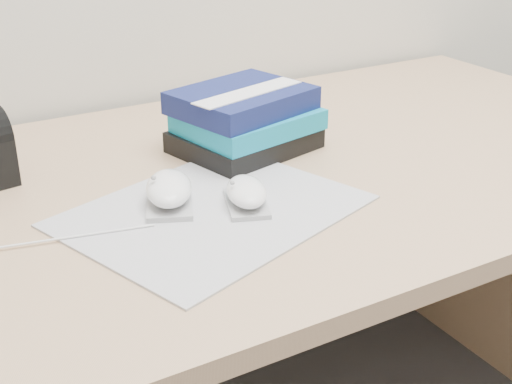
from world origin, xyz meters
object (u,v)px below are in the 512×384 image
mouse_rear (169,190)px  mouse_front (246,193)px  desk (227,279)px  book_stack (245,120)px

mouse_rear → mouse_front: size_ratio=1.16×
mouse_rear → mouse_front: 0.11m
desk → mouse_rear: (-0.15, -0.12, 0.26)m
desk → book_stack: 0.29m
book_stack → desk: bearing=-163.3°
desk → mouse_rear: bearing=-140.8°
desk → mouse_rear: size_ratio=12.17×
mouse_rear → mouse_front: (0.09, -0.06, -0.00)m
desk → mouse_front: mouse_front is taller
mouse_rear → mouse_front: mouse_rear is taller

